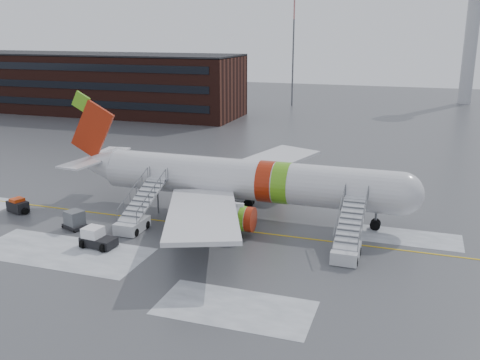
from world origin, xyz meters
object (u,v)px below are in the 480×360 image
(airstair_aft, at_px, (136,217))
(pushback_tug, at_px, (97,238))
(baggage_tractor, at_px, (18,206))
(airstair_fwd, at_px, (348,243))
(uld_container, at_px, (75,220))
(airliner, at_px, (237,180))

(airstair_aft, relative_size, pushback_tug, 2.60)
(pushback_tug, relative_size, baggage_tractor, 1.06)
(airstair_fwd, bearing_deg, baggage_tractor, 179.58)
(airstair_aft, distance_m, pushback_tug, 4.87)
(airstair_fwd, bearing_deg, uld_container, -175.72)
(airstair_aft, distance_m, baggage_tractor, 13.11)
(baggage_tractor, bearing_deg, airstair_fwd, -0.42)
(airstair_fwd, relative_size, pushback_tug, 2.60)
(airstair_fwd, xyz_separation_m, baggage_tractor, (-31.73, 0.23, -0.48))
(airliner, relative_size, pushback_tug, 11.82)
(airliner, xyz_separation_m, airstair_fwd, (11.36, -6.54, -2.35))
(pushback_tug, height_order, uld_container, uld_container)
(airstair_fwd, distance_m, airstair_aft, 18.62)
(airstair_aft, xyz_separation_m, uld_container, (-5.18, -1.78, -0.30))
(baggage_tractor, bearing_deg, pushback_tug, -22.38)
(airstair_aft, distance_m, uld_container, 5.49)
(airstair_fwd, distance_m, pushback_tug, 20.19)
(airliner, bearing_deg, airstair_fwd, -29.92)
(airstair_aft, bearing_deg, airliner, 41.97)
(pushback_tug, bearing_deg, airstair_fwd, 13.62)
(pushback_tug, xyz_separation_m, uld_container, (-4.19, 2.97, 0.05))
(airstair_fwd, bearing_deg, airliner, 150.08)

